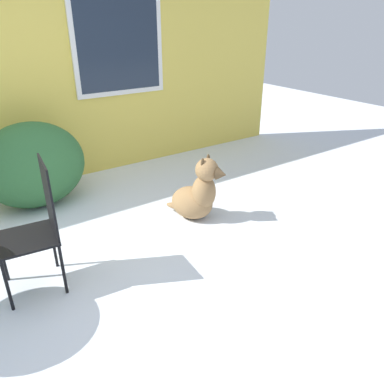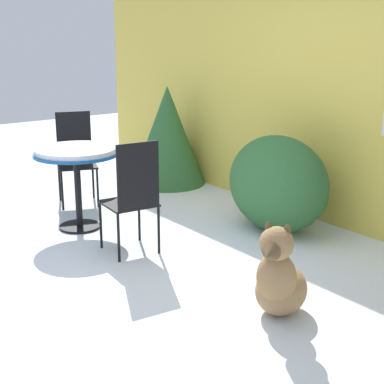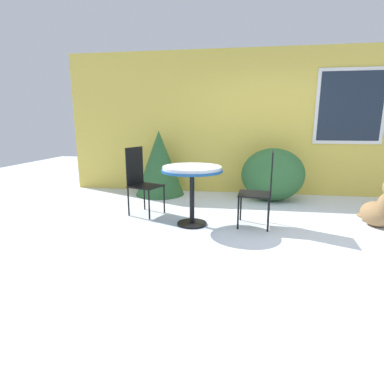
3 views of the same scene
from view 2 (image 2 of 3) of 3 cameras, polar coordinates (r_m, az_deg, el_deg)
ground_plane at (r=5.03m, az=-5.51°, el=-7.17°), size 16.00×16.00×0.00m
house_wall at (r=6.05m, az=12.82°, el=9.99°), size 8.00×0.10×2.74m
shrub_left at (r=5.79m, az=8.31°, el=0.79°), size 1.11×0.79×0.95m
evergreen_bush at (r=7.47m, az=-2.37°, el=5.50°), size 0.95×0.95×1.25m
patio_table at (r=5.85m, az=-11.15°, el=3.08°), size 0.82×0.82×0.82m
patio_chair_near_table at (r=6.80m, az=-11.20°, el=3.52°), size 0.54×0.54×1.03m
patio_chair_far_side at (r=5.12m, az=-5.76°, el=-0.28°), size 0.46×0.46×1.03m
dog at (r=4.14m, az=8.46°, el=-8.44°), size 0.53×0.66×0.71m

